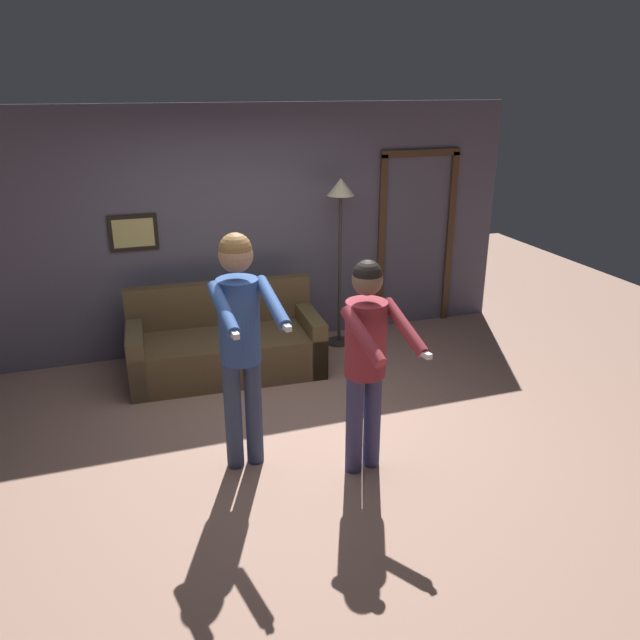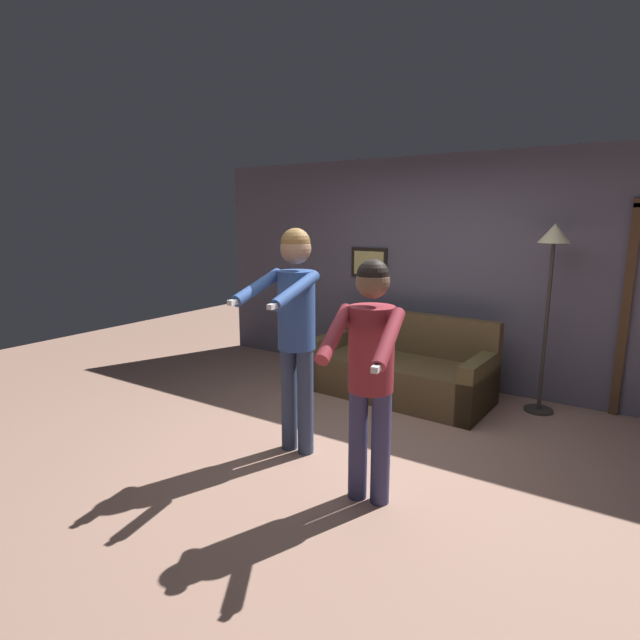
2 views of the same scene
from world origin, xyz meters
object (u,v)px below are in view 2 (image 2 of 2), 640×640
object	(u,v)px
person_standing_right	(370,361)
person_standing_left	(295,318)
torchiere_lamp	(552,262)
couch	(401,371)

from	to	relation	value
person_standing_right	person_standing_left	bearing A→B (deg)	158.23
torchiere_lamp	person_standing_left	xyz separation A→B (m)	(-1.53, -2.04, -0.37)
person_standing_left	person_standing_right	bearing A→B (deg)	-21.77
couch	torchiere_lamp	xyz separation A→B (m)	(1.36, 0.34, 1.22)
couch	person_standing_right	distance (m)	2.27
torchiere_lamp	person_standing_left	world-z (taller)	torchiere_lamp
couch	torchiere_lamp	distance (m)	1.86
couch	person_standing_left	distance (m)	1.92
torchiere_lamp	person_standing_left	size ratio (longest dim) A/B	1.01
couch	torchiere_lamp	world-z (taller)	torchiere_lamp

